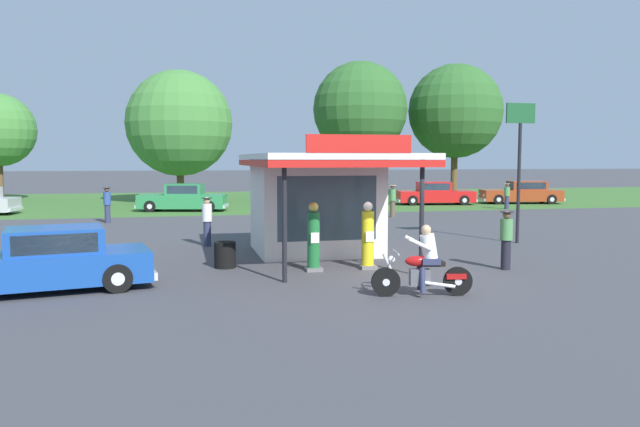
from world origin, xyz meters
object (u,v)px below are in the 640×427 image
gas_pump_offside (368,238)px  parked_car_back_row_far_right (435,194)px  bystander_chatting_near_pumps (507,195)px  bystander_strolling_foreground (506,238)px  motorcycle_with_rider (424,267)px  bystander_standing_back_lot (393,200)px  parked_car_back_row_centre (313,196)px  spare_tire_stack (225,255)px  bystander_leaning_by_kiosk (107,204)px  gas_pump_nearside (314,240)px  bystander_admiring_sedan (207,220)px  featured_classic_sedan (39,263)px  roadside_pole_sign (520,148)px  parked_car_second_row_spare (183,199)px  parked_car_back_row_left (522,193)px

gas_pump_offside → parked_car_back_row_far_right: (11.49, 22.09, -0.16)m
bystander_chatting_near_pumps → bystander_strolling_foreground: bearing=-119.6°
motorcycle_with_rider → bystander_standing_back_lot: (5.56, 17.77, 0.25)m
parked_car_back_row_centre → spare_tire_stack: parked_car_back_row_centre is taller
bystander_leaning_by_kiosk → spare_tire_stack: bearing=-71.3°
parked_car_back_row_far_right → spare_tire_stack: parked_car_back_row_far_right is taller
gas_pump_offside → parked_car_back_row_far_right: bearing=62.5°
gas_pump_nearside → parked_car_back_row_centre: gas_pump_nearside is taller
bystander_chatting_near_pumps → bystander_admiring_sedan: (-18.25, -12.04, 0.09)m
gas_pump_offside → bystander_standing_back_lot: (5.76, 14.24, 0.06)m
motorcycle_with_rider → gas_pump_nearside: bearing=116.0°
parked_car_back_row_far_right → featured_classic_sedan: bearing=-130.2°
parked_car_back_row_far_right → roadside_pole_sign: bearing=-104.4°
parked_car_second_row_spare → roadside_pole_sign: size_ratio=1.07×
parked_car_back_row_left → bystander_admiring_sedan: 27.07m
parked_car_second_row_spare → bystander_admiring_sedan: (0.74, -15.02, 0.21)m
gas_pump_nearside → parked_car_back_row_far_right: gas_pump_nearside is taller
motorcycle_with_rider → bystander_leaning_by_kiosk: size_ratio=1.31×
roadside_pole_sign → parked_car_back_row_far_right: bearing=75.6°
parked_car_back_row_centre → spare_tire_stack: bearing=-108.7°
parked_car_back_row_centre → parked_car_back_row_left: 14.51m
gas_pump_nearside → parked_car_second_row_spare: gas_pump_nearside is taller
bystander_chatting_near_pumps → bystander_leaning_by_kiosk: 22.72m
gas_pump_nearside → bystander_strolling_foreground: (5.16, -0.96, 0.01)m
gas_pump_offside → parked_car_back_row_centre: bearing=81.8°
parked_car_back_row_left → spare_tire_stack: bearing=-136.2°
bystander_leaning_by_kiosk → bystander_standing_back_lot: bearing=-0.8°
parked_car_back_row_centre → bystander_leaning_by_kiosk: size_ratio=3.15×
gas_pump_nearside → bystander_admiring_sedan: 6.05m
parked_car_back_row_left → motorcycle_with_rider: bearing=-124.7°
parked_car_back_row_left → parked_car_back_row_far_right: bearing=175.6°
motorcycle_with_rider → bystander_chatting_near_pumps: size_ratio=1.43×
motorcycle_with_rider → bystander_standing_back_lot: bystander_standing_back_lot is taller
bystander_leaning_by_kiosk → bystander_admiring_sedan: 9.93m
featured_classic_sedan → motorcycle_with_rider: bearing=-15.7°
parked_car_second_row_spare → roadside_pole_sign: roadside_pole_sign is taller
bystander_chatting_near_pumps → bystander_standing_back_lot: (-8.39, -3.26, 0.07)m
gas_pump_nearside → bystander_chatting_near_pumps: gas_pump_nearside is taller
gas_pump_nearside → gas_pump_offside: (1.52, -0.00, -0.01)m
parked_car_back_row_far_right → spare_tire_stack: (-15.31, -21.06, -0.32)m
parked_car_back_row_far_right → bystander_leaning_by_kiosk: size_ratio=3.19×
gas_pump_offside → spare_tire_stack: 3.98m
featured_classic_sedan → spare_tire_stack: size_ratio=7.55×
gas_pump_nearside → parked_car_back_row_centre: (4.63, 21.52, -0.16)m
gas_pump_offside → bystander_chatting_near_pumps: gas_pump_offside is taller
bystander_chatting_near_pumps → roadside_pole_sign: roadside_pole_sign is taller
bystander_strolling_foreground → bystander_chatting_near_pumps: bearing=60.4°
bystander_chatting_near_pumps → bystander_admiring_sedan: bearing=-146.6°
roadside_pole_sign → spare_tire_stack: roadside_pole_sign is taller
gas_pump_offside → parked_car_back_row_centre: gas_pump_offside is taller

